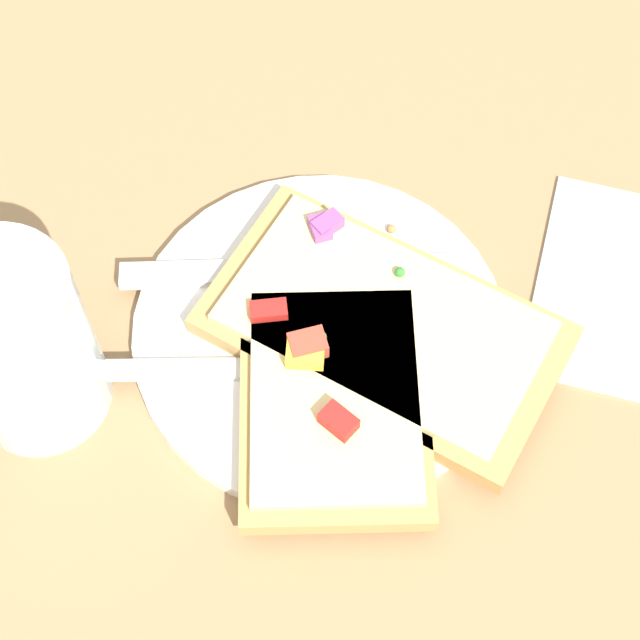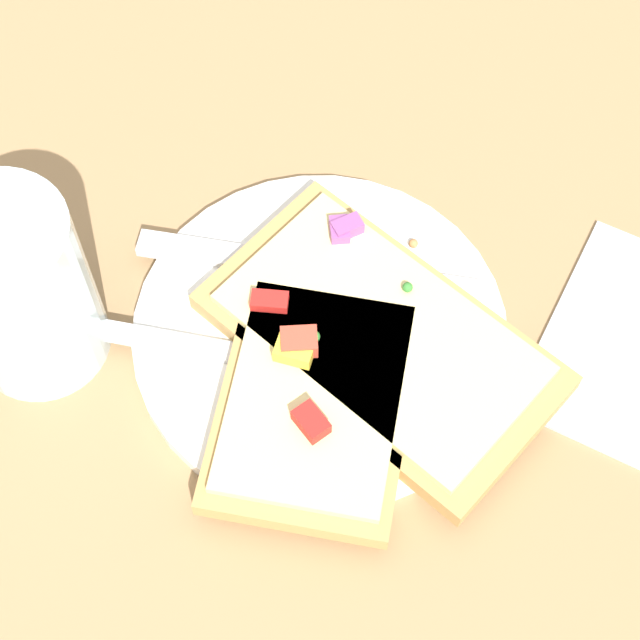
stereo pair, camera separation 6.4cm
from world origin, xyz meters
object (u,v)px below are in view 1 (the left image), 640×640
knife (266,272)px  pizza_slice_corner (333,399)px  plate (320,333)px  pizza_slice_main (384,327)px  fork (318,368)px  napkin (610,285)px  drinking_glass (19,346)px

knife → pizza_slice_corner: pizza_slice_corner is taller
plate → pizza_slice_main: 0.04m
plate → fork: 0.03m
plate → fork: size_ratio=1.01×
pizza_slice_corner → plate: bearing=-172.9°
pizza_slice_corner → napkin: 0.20m
fork → drinking_glass: size_ratio=1.82×
pizza_slice_corner → napkin: size_ratio=1.18×
fork → knife: 0.07m
knife → pizza_slice_main: (-0.02, -0.08, 0.01)m
fork → drinking_glass: 0.17m
pizza_slice_corner → napkin: (0.13, -0.14, -0.02)m
fork → plate: bearing=86.4°
fork → pizza_slice_corner: size_ratio=1.28×
knife → pizza_slice_corner: 0.10m
pizza_slice_main → napkin: pizza_slice_main is taller
pizza_slice_corner → drinking_glass: size_ratio=1.42×
pizza_slice_main → pizza_slice_corner: bearing=87.4°
fork → knife: knife is taller
drinking_glass → napkin: bearing=-62.4°
plate → pizza_slice_corner: (-0.05, -0.02, 0.02)m
pizza_slice_main → napkin: bearing=-134.6°
fork → drinking_glass: bearing=-177.3°
plate → napkin: bearing=-63.3°
plate → napkin: (0.08, -0.17, -0.00)m
plate → pizza_slice_main: (0.01, -0.04, 0.02)m
pizza_slice_main → napkin: 0.15m
fork → napkin: (0.11, -0.16, -0.01)m
drinking_glass → napkin: drinking_glass is taller
fork → knife: bearing=115.2°
drinking_glass → napkin: size_ratio=0.83×
knife → drinking_glass: 0.16m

